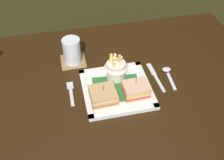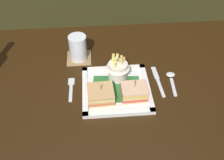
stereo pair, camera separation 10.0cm
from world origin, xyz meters
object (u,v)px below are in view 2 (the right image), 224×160
knife (158,80)px  spoon (171,78)px  sandwich_half_left (101,94)px  fries_cup (118,68)px  water_glass (78,49)px  fork (71,88)px  sandwich_half_right (134,92)px  square_plate (116,89)px  dining_table (108,104)px

knife → spoon: (0.05, 0.00, 0.00)m
sandwich_half_left → knife: 0.24m
fries_cup → water_glass: 0.21m
knife → fork: bearing=-177.2°
sandwich_half_left → sandwich_half_right: (0.12, 0.00, 0.00)m
water_glass → fork: size_ratio=0.86×
square_plate → fries_cup: size_ratio=2.36×
sandwich_half_right → fries_cup: (-0.05, 0.10, 0.03)m
square_plate → knife: bearing=14.9°
sandwich_half_left → water_glass: size_ratio=0.90×
square_plate → knife: (0.16, 0.04, -0.01)m
fries_cup → spoon: 0.21m
dining_table → sandwich_half_right: bearing=-41.3°
dining_table → sandwich_half_left: (-0.03, -0.08, 0.14)m
square_plate → water_glass: 0.25m
sandwich_half_left → spoon: (0.28, 0.09, -0.03)m
dining_table → fries_cup: size_ratio=12.12×
water_glass → square_plate: bearing=-55.6°
sandwich_half_left → sandwich_half_right: bearing=0.0°
sandwich_half_right → water_glass: bearing=128.9°
sandwich_half_right → spoon: bearing=29.8°
sandwich_half_left → water_glass: water_glass is taller
fork → spoon: bearing=3.1°
spoon → dining_table: bearing=-176.6°
square_plate → sandwich_half_left: bearing=-144.0°
sandwich_half_right → fork: size_ratio=0.75×
fries_cup → knife: bearing=-6.3°
fries_cup → spoon: (0.21, -0.01, -0.05)m
dining_table → fries_cup: 0.18m
fries_cup → water_glass: size_ratio=1.00×
square_plate → spoon: (0.22, 0.05, -0.00)m
water_glass → sandwich_half_left: bearing=-72.1°
fork → sandwich_half_right: bearing=-17.3°
sandwich_half_left → sandwich_half_right: 0.12m
sandwich_half_left → knife: sandwich_half_left is taller
water_glass → fork: 0.18m
sandwich_half_left → sandwich_half_right: sandwich_half_right is taller
sandwich_half_right → fries_cup: fries_cup is taller
dining_table → fork: bearing=-177.4°
water_glass → knife: size_ratio=0.63×
sandwich_half_right → fork: sandwich_half_right is taller
water_glass → spoon: bearing=-23.2°
sandwich_half_right → knife: bearing=39.4°
square_plate → spoon: square_plate is taller
dining_table → water_glass: water_glass is taller
dining_table → knife: (0.19, 0.01, 0.11)m
dining_table → sandwich_half_left: sandwich_half_left is taller
water_glass → spoon: size_ratio=0.83×
square_plate → fork: 0.17m
water_glass → sandwich_half_right: bearing=-51.1°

